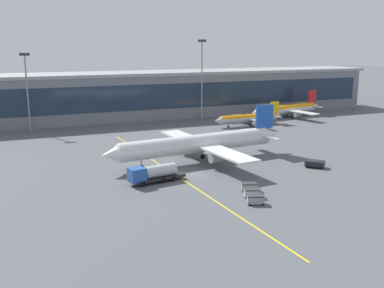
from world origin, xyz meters
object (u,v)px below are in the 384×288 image
(fuel_tanker, at_px, (153,173))
(baggage_cart_2, at_px, (249,187))
(baggage_cart_1, at_px, (252,193))
(commuter_jet_far, at_px, (287,109))
(commuter_jet_near, at_px, (249,118))
(baggage_cart_0, at_px, (255,199))
(main_airliner, at_px, (199,143))
(pushback_tug, at_px, (314,163))

(fuel_tanker, relative_size, baggage_cart_2, 3.67)
(baggage_cart_1, relative_size, commuter_jet_far, 0.10)
(commuter_jet_near, bearing_deg, fuel_tanker, -135.22)
(baggage_cart_0, distance_m, commuter_jet_far, 88.27)
(main_airliner, distance_m, pushback_tug, 24.27)
(baggage_cart_0, xyz_separation_m, baggage_cart_1, (1.12, 3.00, 0.00))
(fuel_tanker, xyz_separation_m, pushback_tug, (33.74, -2.55, -0.90))
(pushback_tug, relative_size, commuter_jet_far, 0.14)
(fuel_tanker, xyz_separation_m, baggage_cart_1, (12.67, -13.87, -0.96))
(pushback_tug, height_order, baggage_cart_2, baggage_cart_2)
(main_airliner, xyz_separation_m, baggage_cart_1, (-0.96, -24.54, -3.22))
(commuter_jet_far, bearing_deg, main_airliner, -139.96)
(main_airliner, height_order, commuter_jet_near, main_airliner)
(fuel_tanker, bearing_deg, baggage_cart_2, -38.26)
(baggage_cart_1, height_order, commuter_jet_far, commuter_jet_far)
(main_airliner, height_order, baggage_cart_2, main_airliner)
(fuel_tanker, relative_size, baggage_cart_0, 3.67)
(main_airliner, xyz_separation_m, fuel_tanker, (-13.63, -10.67, -2.26))
(commuter_jet_far, bearing_deg, baggage_cart_0, -127.04)
(fuel_tanker, distance_m, commuter_jet_far, 84.01)
(fuel_tanker, height_order, baggage_cart_1, fuel_tanker)
(pushback_tug, xyz_separation_m, baggage_cart_1, (-21.07, -11.31, -0.07))
(baggage_cart_0, bearing_deg, main_airliner, 85.68)
(baggage_cart_0, xyz_separation_m, baggage_cart_2, (2.24, 6.00, 0.00))
(baggage_cart_0, height_order, baggage_cart_2, same)
(fuel_tanker, distance_m, pushback_tug, 33.84)
(baggage_cart_0, bearing_deg, baggage_cart_2, 69.55)
(baggage_cart_0, bearing_deg, pushback_tug, 32.83)
(main_airliner, xyz_separation_m, commuter_jet_near, (31.43, 34.04, -1.63))
(fuel_tanker, height_order, pushback_tug, fuel_tanker)
(fuel_tanker, height_order, baggage_cart_2, fuel_tanker)
(fuel_tanker, height_order, baggage_cart_0, fuel_tanker)
(baggage_cart_2, distance_m, commuter_jet_near, 63.80)
(baggage_cart_1, distance_m, commuter_jet_far, 85.21)
(baggage_cart_2, relative_size, commuter_jet_far, 0.10)
(commuter_jet_near, bearing_deg, pushback_tug, -103.48)
(baggage_cart_2, xyz_separation_m, commuter_jet_far, (50.92, 64.45, 2.10))
(main_airliner, relative_size, baggage_cart_1, 14.23)
(main_airliner, relative_size, baggage_cart_2, 14.23)
(pushback_tug, xyz_separation_m, commuter_jet_far, (30.96, 56.13, 2.04))
(pushback_tug, bearing_deg, baggage_cart_0, -147.17)
(fuel_tanker, distance_m, baggage_cart_1, 18.81)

